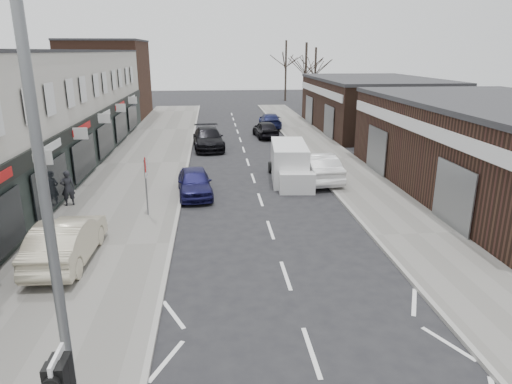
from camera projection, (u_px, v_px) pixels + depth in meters
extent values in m
cube|color=slate|center=(144.00, 164.00, 29.54)|extent=(5.50, 64.00, 0.12)
cube|color=slate|center=(333.00, 159.00, 30.68)|extent=(3.50, 64.00, 0.12)
cube|color=beige|center=(11.00, 116.00, 25.52)|extent=(8.00, 41.00, 7.10)
cube|color=#45291D|center=(108.00, 80.00, 49.63)|extent=(8.00, 10.00, 8.00)
cube|color=#321F16|center=(506.00, 150.00, 23.04)|extent=(10.00, 18.00, 4.50)
cube|color=#321F16|center=(372.00, 105.00, 42.05)|extent=(10.00, 16.00, 4.50)
cube|color=black|center=(64.00, 383.00, 6.28)|extent=(0.26, 0.20, 0.90)
cylinder|color=slate|center=(53.00, 255.00, 6.85)|extent=(0.16, 0.16, 8.00)
cylinder|color=slate|center=(146.00, 188.00, 19.79)|extent=(0.07, 0.07, 2.50)
cube|color=white|center=(146.00, 174.00, 19.62)|extent=(0.04, 0.45, 0.25)
cube|color=white|center=(289.00, 162.00, 25.84)|extent=(2.28, 4.68, 2.07)
cube|color=white|center=(297.00, 183.00, 23.47)|extent=(1.89, 0.95, 1.08)
cylinder|color=black|center=(278.00, 181.00, 24.47)|extent=(0.22, 0.69, 0.69)
cylinder|color=black|center=(309.00, 181.00, 24.62)|extent=(0.22, 0.69, 0.69)
cylinder|color=black|center=(271.00, 167.00, 27.48)|extent=(0.22, 0.69, 0.69)
cylinder|color=black|center=(298.00, 166.00, 27.63)|extent=(0.22, 0.69, 0.69)
imported|color=beige|center=(67.00, 240.00, 15.53)|extent=(1.71, 4.65, 1.52)
imported|color=black|center=(68.00, 188.00, 21.16)|extent=(0.72, 0.60, 1.68)
imported|color=#171646|center=(195.00, 182.00, 23.05)|extent=(2.01, 4.23, 1.40)
imported|color=black|center=(208.00, 138.00, 34.13)|extent=(2.56, 5.49, 1.55)
imported|color=white|center=(316.00, 167.00, 25.64)|extent=(2.17, 5.00, 1.60)
imported|color=black|center=(265.00, 129.00, 38.59)|extent=(2.06, 4.29, 1.41)
imported|color=#151A43|center=(270.00, 121.00, 43.37)|extent=(2.14, 4.83, 1.38)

